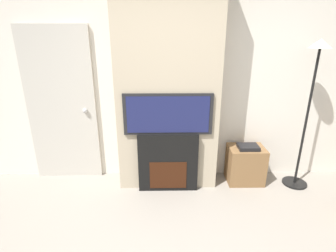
{
  "coord_description": "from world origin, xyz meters",
  "views": [
    {
      "loc": [
        -0.05,
        -1.34,
        1.94
      ],
      "look_at": [
        0.0,
        1.62,
        0.87
      ],
      "focal_mm": 28.0,
      "sensor_mm": 36.0,
      "label": 1
    }
  ],
  "objects_px": {
    "fireplace": "(168,162)",
    "floor_lamp": "(311,94)",
    "television": "(168,114)",
    "media_stand": "(245,164)"
  },
  "relations": [
    {
      "from": "television",
      "to": "floor_lamp",
      "type": "bearing_deg",
      "value": 2.38
    },
    {
      "from": "fireplace",
      "to": "floor_lamp",
      "type": "relative_size",
      "value": 0.41
    },
    {
      "from": "television",
      "to": "floor_lamp",
      "type": "relative_size",
      "value": 0.57
    },
    {
      "from": "fireplace",
      "to": "television",
      "type": "xyz_separation_m",
      "value": [
        0.0,
        -0.0,
        0.64
      ]
    },
    {
      "from": "floor_lamp",
      "to": "television",
      "type": "bearing_deg",
      "value": -177.62
    },
    {
      "from": "television",
      "to": "media_stand",
      "type": "height_order",
      "value": "television"
    },
    {
      "from": "media_stand",
      "to": "television",
      "type": "bearing_deg",
      "value": -171.27
    },
    {
      "from": "television",
      "to": "media_stand",
      "type": "distance_m",
      "value": 1.3
    },
    {
      "from": "television",
      "to": "media_stand",
      "type": "bearing_deg",
      "value": 8.73
    },
    {
      "from": "fireplace",
      "to": "television",
      "type": "distance_m",
      "value": 0.64
    }
  ]
}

